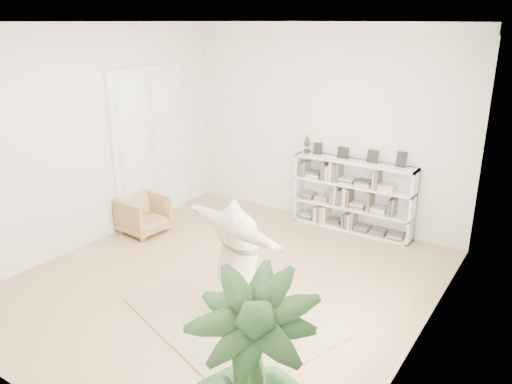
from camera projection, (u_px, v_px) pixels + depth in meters
floor at (226, 281)px, 7.31m from camera, size 6.00×6.00×0.00m
room_shell at (325, 28)px, 8.50m from camera, size 6.00×6.00×6.00m
doors at (150, 147)px, 9.29m from camera, size 0.09×1.78×2.92m
bookshelf at (352, 197)px, 8.94m from camera, size 2.20×0.35×1.64m
armchair at (144, 215)px, 8.90m from camera, size 0.81×0.79×0.68m
rug at (238, 315)px, 6.45m from camera, size 2.99×2.67×0.02m
rocker_board at (237, 311)px, 6.43m from camera, size 0.57×0.44×0.11m
person at (237, 254)px, 6.17m from camera, size 1.93×1.06×1.51m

